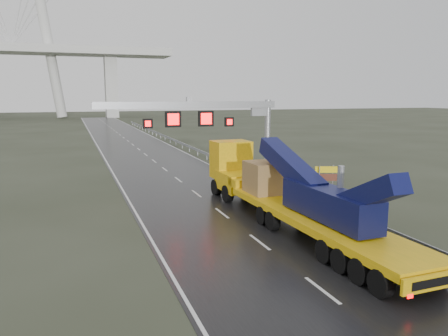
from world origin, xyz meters
name	(u,v)px	position (x,y,z in m)	size (l,w,h in m)	color
ground	(297,271)	(0.00, 0.00, 0.00)	(400.00, 400.00, 0.00)	#2F3424
road	(146,155)	(0.00, 40.00, 0.01)	(11.00, 200.00, 0.02)	black
guardrail	(215,157)	(6.10, 30.00, 0.70)	(0.20, 140.00, 1.40)	#93979C
sign_gantry	(214,119)	(2.10, 17.99, 5.61)	(14.90, 1.20, 7.42)	silver
heavy_haul_truck	(277,188)	(2.84, 7.88, 1.92)	(3.69, 21.18, 4.95)	yellow
exit_sign_pair	(326,177)	(7.85, 10.23, 1.88)	(1.50, 0.57, 2.68)	#92959A
striped_barrier	(265,174)	(7.37, 19.27, 0.59)	(0.70, 0.38, 1.18)	red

